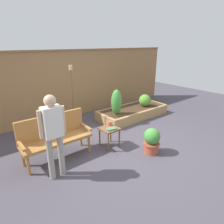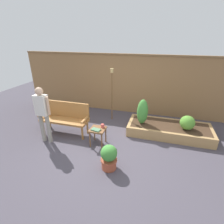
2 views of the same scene
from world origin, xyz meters
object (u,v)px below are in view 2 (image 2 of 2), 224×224
at_px(garden_bench, 65,115).
at_px(potted_boxwood, 109,157).
at_px(cup_on_table, 103,126).
at_px(shrub_near_bench, 142,112).
at_px(side_table, 98,131).
at_px(book_on_table, 96,130).
at_px(shrub_far_corner, 187,123).
at_px(person_by_bench, 42,111).
at_px(tiki_torch, 112,86).

relative_size(garden_bench, potted_boxwood, 2.45).
relative_size(cup_on_table, shrub_near_bench, 0.16).
distance_m(side_table, book_on_table, 0.13).
height_order(book_on_table, shrub_far_corner, shrub_far_corner).
relative_size(garden_bench, person_by_bench, 0.92).
xyz_separation_m(garden_bench, tiki_torch, (1.09, 1.22, 0.67)).
bearing_deg(potted_boxwood, book_on_table, 128.61).
distance_m(garden_bench, book_on_table, 1.24).
distance_m(book_on_table, potted_boxwood, 0.94).
distance_m(side_table, cup_on_table, 0.20).
xyz_separation_m(side_table, cup_on_table, (0.10, 0.10, 0.13)).
distance_m(shrub_near_bench, person_by_bench, 2.77).
xyz_separation_m(side_table, shrub_near_bench, (1.04, 0.98, 0.28)).
distance_m(side_table, person_by_bench, 1.54).
bearing_deg(side_table, person_by_bench, -169.65).
height_order(cup_on_table, book_on_table, cup_on_table).
xyz_separation_m(book_on_table, person_by_bench, (-1.41, -0.17, 0.44)).
xyz_separation_m(garden_bench, cup_on_table, (1.27, -0.27, -0.02)).
bearing_deg(tiki_torch, potted_boxwood, -75.20).
height_order(garden_bench, potted_boxwood, garden_bench).
height_order(cup_on_table, person_by_bench, person_by_bench).
relative_size(side_table, person_by_bench, 0.31).
relative_size(side_table, shrub_near_bench, 0.63).
bearing_deg(cup_on_table, side_table, -134.38).
bearing_deg(garden_bench, tiki_torch, 48.13).
distance_m(garden_bench, person_by_bench, 0.79).
distance_m(garden_bench, shrub_near_bench, 2.29).
distance_m(garden_bench, shrub_far_corner, 3.52).
xyz_separation_m(side_table, shrub_far_corner, (2.30, 0.98, 0.11)).
height_order(garden_bench, tiki_torch, tiki_torch).
bearing_deg(potted_boxwood, shrub_far_corner, 45.85).
bearing_deg(side_table, cup_on_table, 45.62).
height_order(potted_boxwood, tiki_torch, tiki_torch).
height_order(side_table, shrub_far_corner, shrub_far_corner).
bearing_deg(cup_on_table, shrub_far_corner, 21.85).
xyz_separation_m(cup_on_table, person_by_bench, (-1.53, -0.36, 0.41)).
relative_size(side_table, shrub_far_corner, 1.19).
bearing_deg(shrub_far_corner, side_table, -156.80).
bearing_deg(person_by_bench, book_on_table, 7.06).
bearing_deg(shrub_near_bench, shrub_far_corner, 0.00).
distance_m(shrub_far_corner, tiki_torch, 2.55).
bearing_deg(side_table, book_on_table, -101.09).
xyz_separation_m(side_table, book_on_table, (-0.02, -0.09, 0.10)).
distance_m(shrub_far_corner, person_by_bench, 3.95).
xyz_separation_m(shrub_near_bench, person_by_bench, (-2.46, -1.25, 0.25)).
relative_size(book_on_table, shrub_far_corner, 0.58).
height_order(shrub_far_corner, tiki_torch, tiki_torch).
relative_size(shrub_near_bench, person_by_bench, 0.49).
xyz_separation_m(shrub_far_corner, tiki_torch, (-2.37, 0.61, 0.71)).
height_order(garden_bench, shrub_far_corner, garden_bench).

